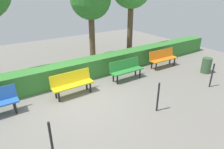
{
  "coord_description": "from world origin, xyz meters",
  "views": [
    {
      "loc": [
        2.42,
        5.49,
        3.63
      ],
      "look_at": [
        -1.51,
        -0.31,
        0.55
      ],
      "focal_mm": 31.2,
      "sensor_mm": 36.0,
      "label": 1
    }
  ],
  "objects_px": {
    "bench_green": "(126,69)",
    "tree_mid": "(91,0)",
    "bench_yellow": "(72,83)",
    "trash_bin": "(206,65)",
    "bench_orange": "(163,58)"
  },
  "relations": [
    {
      "from": "trash_bin",
      "to": "bench_green",
      "type": "bearing_deg",
      "value": -23.58
    },
    {
      "from": "bench_yellow",
      "to": "trash_bin",
      "type": "bearing_deg",
      "value": 164.67
    },
    {
      "from": "tree_mid",
      "to": "bench_yellow",
      "type": "bearing_deg",
      "value": 50.59
    },
    {
      "from": "tree_mid",
      "to": "trash_bin",
      "type": "bearing_deg",
      "value": 125.88
    },
    {
      "from": "bench_green",
      "to": "trash_bin",
      "type": "xyz_separation_m",
      "value": [
        -3.55,
        1.55,
        -0.12
      ]
    },
    {
      "from": "bench_yellow",
      "to": "tree_mid",
      "type": "bearing_deg",
      "value": -130.12
    },
    {
      "from": "tree_mid",
      "to": "trash_bin",
      "type": "distance_m",
      "value": 6.49
    },
    {
      "from": "bench_green",
      "to": "tree_mid",
      "type": "bearing_deg",
      "value": -91.69
    },
    {
      "from": "bench_yellow",
      "to": "tree_mid",
      "type": "relative_size",
      "value": 0.36
    },
    {
      "from": "bench_green",
      "to": "bench_yellow",
      "type": "height_order",
      "value": "same"
    },
    {
      "from": "trash_bin",
      "to": "bench_orange",
      "type": "bearing_deg",
      "value": -57.08
    },
    {
      "from": "tree_mid",
      "to": "trash_bin",
      "type": "xyz_separation_m",
      "value": [
        -3.43,
        4.75,
        -2.79
      ]
    },
    {
      "from": "bench_orange",
      "to": "bench_yellow",
      "type": "distance_m",
      "value": 4.94
    },
    {
      "from": "bench_orange",
      "to": "bench_green",
      "type": "relative_size",
      "value": 1.05
    },
    {
      "from": "bench_yellow",
      "to": "bench_green",
      "type": "bearing_deg",
      "value": 178.7
    }
  ]
}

